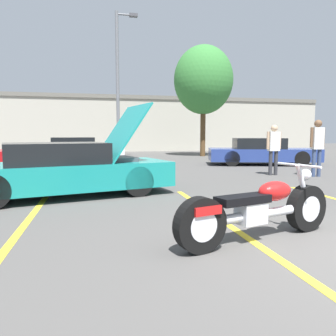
{
  "coord_description": "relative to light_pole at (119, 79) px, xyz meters",
  "views": [
    {
      "loc": [
        -3.18,
        -2.58,
        1.36
      ],
      "look_at": [
        -1.99,
        2.72,
        0.8
      ],
      "focal_mm": 35.0,
      "sensor_mm": 36.0,
      "label": 1
    }
  ],
  "objects": [
    {
      "name": "parking_stripe_foreground",
      "position": [
        -2.44,
        -13.71,
        -4.33
      ],
      "size": [
        0.12,
        5.61,
        0.01
      ],
      "primitive_type": "cube",
      "color": "yellow",
      "rests_on": "ground"
    },
    {
      "name": "parked_car_mid_row",
      "position": [
        -2.19,
        -2.89,
        -3.76
      ],
      "size": [
        4.15,
        2.05,
        1.22
      ],
      "rotation": [
        0.0,
        0.0,
        0.05
      ],
      "color": "white",
      "rests_on": "ground"
    },
    {
      "name": "spectator_near_motorcycle",
      "position": [
        4.43,
        -8.5,
        -3.34
      ],
      "size": [
        0.52,
        0.22,
        1.67
      ],
      "color": "#333338",
      "rests_on": "ground"
    },
    {
      "name": "motorcycle",
      "position": [
        0.64,
        -14.6,
        -3.93
      ],
      "size": [
        2.41,
        0.96,
        0.96
      ],
      "rotation": [
        0.0,
        0.0,
        0.28
      ],
      "color": "black",
      "rests_on": "ground"
    },
    {
      "name": "light_pole",
      "position": [
        0.0,
        0.0,
        0.0
      ],
      "size": [
        1.21,
        0.28,
        7.9
      ],
      "color": "slate",
      "rests_on": "ground"
    },
    {
      "name": "tree_background",
      "position": [
        5.2,
        1.1,
        0.31
      ],
      "size": [
        3.6,
        3.6,
        6.73
      ],
      "color": "brown",
      "rests_on": "ground"
    },
    {
      "name": "spectator_by_show_car",
      "position": [
        5.57,
        -9.16,
        -3.24
      ],
      "size": [
        0.52,
        0.24,
        1.82
      ],
      "color": "#38476B",
      "rests_on": "ground"
    },
    {
      "name": "parked_car_right_row",
      "position": [
        5.89,
        -5.01,
        -3.76
      ],
      "size": [
        5.0,
        2.99,
        1.19
      ],
      "rotation": [
        0.0,
        0.0,
        -0.28
      ],
      "color": "navy",
      "rests_on": "ground"
    },
    {
      "name": "parking_stripe_middle",
      "position": [
        0.56,
        -13.71,
        -4.33
      ],
      "size": [
        0.12,
        5.61,
        0.01
      ],
      "primitive_type": "cube",
      "color": "yellow",
      "rests_on": "ground"
    },
    {
      "name": "show_car_hood_open",
      "position": [
        -2.02,
        -10.87,
        -3.75
      ],
      "size": [
        4.86,
        2.78,
        2.06
      ],
      "rotation": [
        0.0,
        0.0,
        0.24
      ],
      "color": "teal",
      "rests_on": "ground"
    },
    {
      "name": "far_building",
      "position": [
        1.8,
        9.45,
        -1.99
      ],
      "size": [
        32.0,
        4.2,
        4.4
      ],
      "color": "#B2AD9E",
      "rests_on": "ground"
    }
  ]
}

